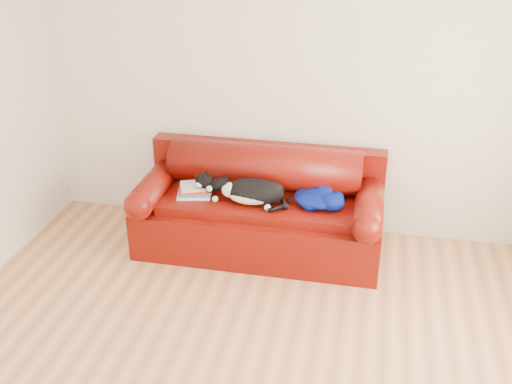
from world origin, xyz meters
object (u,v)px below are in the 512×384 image
Objects in this scene: blanket at (318,198)px; cat at (252,192)px; book_stack at (195,190)px; sofa_base at (259,224)px.

cat is at bearing -172.18° from blanket.
blanket reaches higher than book_stack.
sofa_base is 2.92× the size of cat.
cat is 1.62× the size of blanket.
cat is (-0.04, -0.11, 0.36)m from sofa_base.
blanket is at bearing 8.20° from cat.
blanket is (0.55, 0.08, -0.04)m from cat.
cat is at bearing -4.06° from book_stack.
cat reaches higher than blanket.
blanket is at bearing -3.48° from sofa_base.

